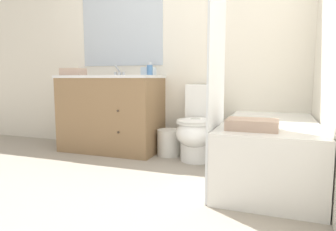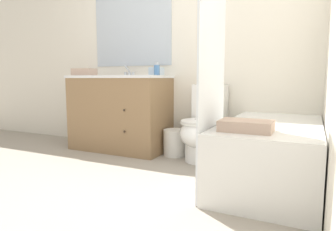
# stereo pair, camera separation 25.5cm
# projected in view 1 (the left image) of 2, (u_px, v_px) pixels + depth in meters

# --- Properties ---
(ground_plane) EXTENTS (14.00, 14.00, 0.00)m
(ground_plane) POSITION_uv_depth(u_px,v_px,m) (108.00, 206.00, 1.98)
(ground_plane) COLOR gray
(wall_back) EXTENTS (8.00, 0.06, 2.50)m
(wall_back) POSITION_uv_depth(u_px,v_px,m) (183.00, 42.00, 3.39)
(wall_back) COLOR silver
(wall_back) RESTS_ON ground_plane
(wall_right) EXTENTS (0.05, 2.64, 2.50)m
(wall_right) POSITION_uv_depth(u_px,v_px,m) (333.00, 20.00, 2.13)
(wall_right) COLOR silver
(wall_right) RESTS_ON ground_plane
(vanity_cabinet) EXTENTS (1.15, 0.60, 0.87)m
(vanity_cabinet) POSITION_uv_depth(u_px,v_px,m) (111.00, 113.00, 3.46)
(vanity_cabinet) COLOR olive
(vanity_cabinet) RESTS_ON ground_plane
(sink_faucet) EXTENTS (0.14, 0.12, 0.12)m
(sink_faucet) POSITION_uv_depth(u_px,v_px,m) (119.00, 73.00, 3.59)
(sink_faucet) COLOR silver
(sink_faucet) RESTS_ON vanity_cabinet
(toilet) EXTENTS (0.39, 0.62, 0.78)m
(toilet) POSITION_uv_depth(u_px,v_px,m) (197.00, 128.00, 3.07)
(toilet) COLOR white
(toilet) RESTS_ON ground_plane
(bathtub) EXTENTS (0.72, 1.43, 0.49)m
(bathtub) POSITION_uv_depth(u_px,v_px,m) (269.00, 150.00, 2.48)
(bathtub) COLOR white
(bathtub) RESTS_ON ground_plane
(shower_curtain) EXTENTS (0.01, 0.58, 1.91)m
(shower_curtain) POSITION_uv_depth(u_px,v_px,m) (217.00, 61.00, 2.14)
(shower_curtain) COLOR white
(shower_curtain) RESTS_ON ground_plane
(wastebasket) EXTENTS (0.26, 0.26, 0.29)m
(wastebasket) POSITION_uv_depth(u_px,v_px,m) (169.00, 142.00, 3.27)
(wastebasket) COLOR silver
(wastebasket) RESTS_ON ground_plane
(tissue_box) EXTENTS (0.14, 0.13, 0.12)m
(tissue_box) POSITION_uv_depth(u_px,v_px,m) (149.00, 71.00, 3.37)
(tissue_box) COLOR silver
(tissue_box) RESTS_ON vanity_cabinet
(soap_dispenser) EXTENTS (0.06, 0.06, 0.14)m
(soap_dispenser) POSITION_uv_depth(u_px,v_px,m) (150.00, 70.00, 3.25)
(soap_dispenser) COLOR #4C7AB2
(soap_dispenser) RESTS_ON vanity_cabinet
(hand_towel_folded) EXTENTS (0.26, 0.16, 0.08)m
(hand_towel_folded) POSITION_uv_depth(u_px,v_px,m) (73.00, 72.00, 3.41)
(hand_towel_folded) COLOR tan
(hand_towel_folded) RESTS_ON vanity_cabinet
(bath_towel_folded) EXTENTS (0.34, 0.23, 0.07)m
(bath_towel_folded) POSITION_uv_depth(u_px,v_px,m) (252.00, 124.00, 2.05)
(bath_towel_folded) COLOR tan
(bath_towel_folded) RESTS_ON bathtub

